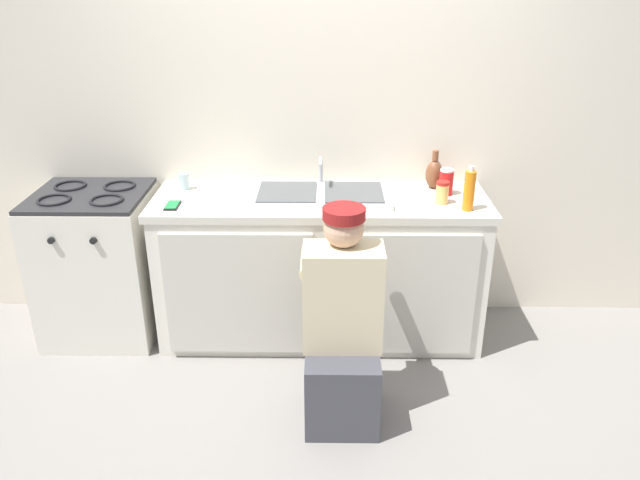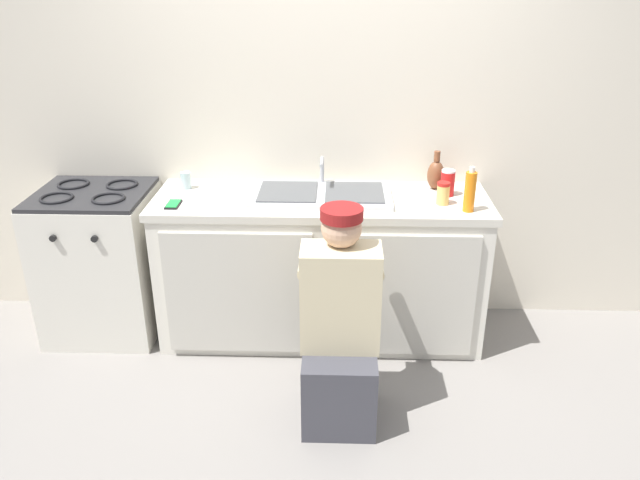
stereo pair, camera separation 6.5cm
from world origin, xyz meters
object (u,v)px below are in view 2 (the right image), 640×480
cell_phone (173,204)px  vase_decorative (436,174)px  sink_double_basin (321,194)px  plumber_person (340,335)px  condiment_jar (443,193)px  soap_bottle_orange (470,191)px  soda_cup_red (447,183)px  water_glass (186,180)px  stove_range (102,262)px

cell_phone → vase_decorative: size_ratio=0.61×
sink_double_basin → vase_decorative: 0.70m
plumber_person → condiment_jar: 1.02m
soap_bottle_orange → soda_cup_red: size_ratio=1.64×
sink_double_basin → condiment_jar: 0.69m
water_glass → condiment_jar: condiment_jar is taller
cell_phone → water_glass: water_glass is taller
sink_double_basin → cell_phone: sink_double_basin is taller
cell_phone → vase_decorative: vase_decorative is taller
soap_bottle_orange → condiment_jar: bearing=140.7°
sink_double_basin → soda_cup_red: (0.73, 0.06, 0.06)m
cell_phone → condiment_jar: 1.50m
sink_double_basin → vase_decorative: size_ratio=3.48×
sink_double_basin → cell_phone: 0.83m
stove_range → soap_bottle_orange: bearing=-5.0°
cell_phone → condiment_jar: condiment_jar is taller
water_glass → vase_decorative: 1.48m
stove_range → soda_cup_red: soda_cup_red is taller
cell_phone → sink_double_basin: bearing=10.6°
plumber_person → condiment_jar: bearing=50.7°
sink_double_basin → water_glass: sink_double_basin is taller
stove_range → condiment_jar: condiment_jar is taller
cell_phone → stove_range: bearing=163.8°
soap_bottle_orange → plumber_person: bearing=-139.5°
sink_double_basin → cell_phone: bearing=-169.4°
condiment_jar → stove_range: bearing=177.6°
sink_double_basin → plumber_person: bearing=-81.5°
plumber_person → soda_cup_red: (0.61, 0.84, 0.51)m
stove_range → water_glass: size_ratio=9.23×
plumber_person → soda_cup_red: plumber_person is taller
plumber_person → stove_range: bearing=152.0°
vase_decorative → plumber_person: bearing=-120.4°
cell_phone → soda_cup_red: size_ratio=0.92×
stove_range → vase_decorative: 2.08m
sink_double_basin → soda_cup_red: sink_double_basin is taller
sink_double_basin → cell_phone: size_ratio=5.71×
cell_phone → vase_decorative: 1.53m
plumber_person → soap_bottle_orange: soap_bottle_orange is taller
water_glass → condiment_jar: 1.50m
water_glass → vase_decorative: bearing=1.7°
sink_double_basin → soap_bottle_orange: size_ratio=3.20×
plumber_person → condiment_jar: (0.56, 0.69, 0.50)m
sink_double_basin → vase_decorative: bearing=14.3°
condiment_jar → plumber_person: bearing=-129.3°
soda_cup_red → vase_decorative: bearing=115.7°
stove_range → water_glass: water_glass is taller
plumber_person → sink_double_basin: bearing=98.5°
soap_bottle_orange → vase_decorative: bearing=110.1°
plumber_person → soap_bottle_orange: 1.05m
sink_double_basin → soda_cup_red: bearing=4.7°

